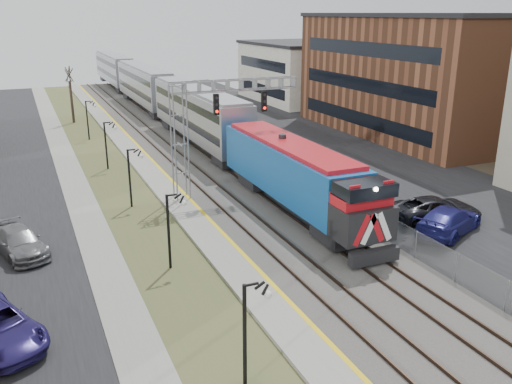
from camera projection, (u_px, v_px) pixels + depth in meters
street_west at (10, 191)px, 39.59m from camera, size 7.00×120.00×0.04m
sidewalk at (74, 183)px, 41.29m from camera, size 2.00×120.00×0.08m
grass_median at (114, 179)px, 42.42m from camera, size 4.00×120.00×0.06m
platform at (152, 174)px, 43.53m from camera, size 2.00×120.00×0.24m
ballast_bed at (211, 167)px, 45.43m from camera, size 8.00×120.00×0.20m
parking_lot at (334, 154)px, 49.98m from camera, size 16.00×120.00×0.04m
platform_edge at (163, 171)px, 43.82m from camera, size 0.24×120.00×0.01m
track_near at (188, 168)px, 44.61m from camera, size 1.58×120.00×0.15m
track_far at (228, 163)px, 45.94m from camera, size 1.58×120.00×0.15m
train at (159, 95)px, 65.38m from camera, size 3.00×85.85×5.33m
signal_gantry at (203, 119)px, 36.54m from camera, size 9.00×1.07×8.15m
lampposts at (167, 231)px, 27.25m from camera, size 0.14×62.14×4.00m
fence at (257, 154)px, 46.79m from camera, size 0.04×120.00×1.60m
buildings_east at (489, 82)px, 49.96m from camera, size 16.00×76.00×15.00m
car_lot_c at (436, 210)px, 33.64m from camera, size 5.94×3.58×1.54m
car_lot_d at (449, 221)px, 31.78m from camera, size 6.04×4.43×1.63m
car_lot_e at (280, 144)px, 50.57m from camera, size 4.58×2.36×1.49m
car_lot_f at (258, 134)px, 55.09m from camera, size 4.12×1.82×1.31m
car_street_b at (19, 242)px, 29.05m from camera, size 3.34×5.25×1.42m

